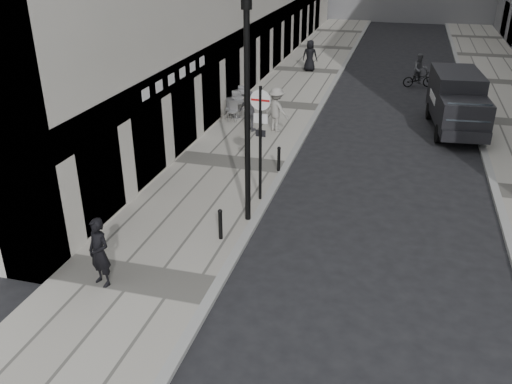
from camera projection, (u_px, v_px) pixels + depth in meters
ground at (166, 377)px, 10.27m from camera, size 120.00×120.00×0.00m
sidewalk at (279, 105)px, 26.39m from camera, size 4.00×60.00×0.12m
walking_man at (99, 252)px, 12.46m from camera, size 0.73×0.60×1.71m
sign_post at (260, 129)px, 15.95m from camera, size 0.61×0.11×3.57m
lamppost at (247, 104)px, 14.27m from camera, size 0.28×0.28×6.16m
bollard_near at (220, 225)px, 14.54m from camera, size 0.11×0.11×0.83m
bollard_far at (279, 160)px, 18.77m from camera, size 0.11×0.11×0.83m
panel_van at (457, 100)px, 22.69m from camera, size 2.33×5.18×2.37m
cyclist at (419, 74)px, 29.49m from camera, size 1.77×1.07×1.81m
pedestrian_a at (250, 111)px, 22.41m from camera, size 1.07×0.66×1.70m
pedestrian_b at (276, 110)px, 22.39m from camera, size 1.37×1.15×1.84m
pedestrian_c at (310, 56)px, 32.40m from camera, size 0.92×0.62×1.83m
cafe_table_near at (234, 105)px, 24.58m from camera, size 0.69×1.57×0.89m
cafe_table_mid at (237, 108)px, 24.24m from camera, size 0.68×1.54×0.88m
cafe_table_far at (240, 99)px, 25.39m from camera, size 0.78×1.75×1.00m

